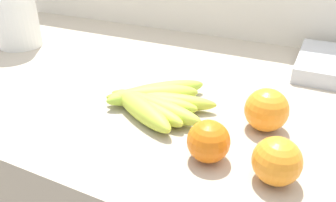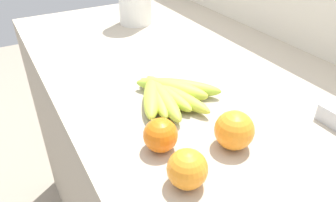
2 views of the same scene
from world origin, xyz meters
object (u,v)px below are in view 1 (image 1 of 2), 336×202
Objects in this scene: orange_back_right at (208,141)px; paper_towel_roll at (12,1)px; orange_back_left at (277,161)px; orange_right at (266,110)px; banana_bunch at (153,102)px.

paper_towel_roll is (-0.68, 0.26, 0.10)m from orange_back_right.
paper_towel_roll reaches higher than orange_back_left.
paper_towel_roll is (-0.78, 0.26, 0.10)m from orange_back_left.
orange_right reaches higher than orange_back_right.
orange_back_left is 0.24× the size of paper_towel_roll.
orange_back_right is at bearing -115.79° from orange_right.
orange_right is (0.21, 0.03, 0.02)m from banana_bunch.
banana_bunch is at bearing 147.11° from orange_back_right.
paper_towel_roll is (-0.53, 0.17, 0.11)m from banana_bunch.
orange_right is 0.76m from paper_towel_roll.
orange_back_right is at bearing 177.44° from orange_back_left.
orange_back_left is at bearing -2.56° from orange_back_right.
orange_right is at bearing 107.24° from orange_back_left.
orange_right is 0.26× the size of paper_towel_roll.
banana_bunch is at bearing -171.88° from orange_right.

